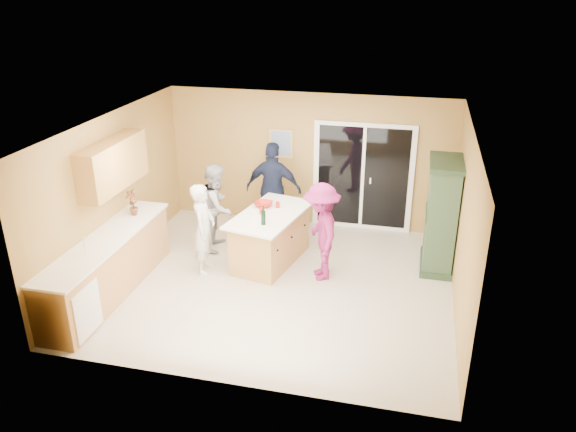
% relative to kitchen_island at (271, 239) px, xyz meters
% --- Properties ---
extents(floor, '(5.50, 5.50, 0.00)m').
position_rel_kitchen_island_xyz_m(floor, '(0.30, -0.70, -0.42)').
color(floor, beige).
rests_on(floor, ground).
extents(ceiling, '(5.50, 5.00, 0.10)m').
position_rel_kitchen_island_xyz_m(ceiling, '(0.30, -0.70, 2.18)').
color(ceiling, white).
rests_on(ceiling, wall_back).
extents(wall_back, '(5.50, 0.10, 2.60)m').
position_rel_kitchen_island_xyz_m(wall_back, '(0.30, 1.80, 0.88)').
color(wall_back, tan).
rests_on(wall_back, ground).
extents(wall_front, '(5.50, 0.10, 2.60)m').
position_rel_kitchen_island_xyz_m(wall_front, '(0.30, -3.20, 0.88)').
color(wall_front, tan).
rests_on(wall_front, ground).
extents(wall_left, '(0.10, 5.00, 2.60)m').
position_rel_kitchen_island_xyz_m(wall_left, '(-2.45, -0.70, 0.88)').
color(wall_left, tan).
rests_on(wall_left, ground).
extents(wall_right, '(0.10, 5.00, 2.60)m').
position_rel_kitchen_island_xyz_m(wall_right, '(3.05, -0.70, 0.88)').
color(wall_right, tan).
rests_on(wall_right, ground).
extents(left_cabinet_run, '(0.65, 3.05, 1.24)m').
position_rel_kitchen_island_xyz_m(left_cabinet_run, '(-2.15, -1.75, 0.04)').
color(left_cabinet_run, '#BE824A').
rests_on(left_cabinet_run, floor).
extents(upper_cabinets, '(0.35, 1.60, 0.75)m').
position_rel_kitchen_island_xyz_m(upper_cabinets, '(-2.28, -0.90, 1.45)').
color(upper_cabinets, '#BE824A').
rests_on(upper_cabinets, wall_left).
extents(sliding_door, '(1.90, 0.07, 2.10)m').
position_rel_kitchen_island_xyz_m(sliding_door, '(1.35, 1.76, 0.63)').
color(sliding_door, white).
rests_on(sliding_door, floor).
extents(framed_picture, '(0.46, 0.04, 0.56)m').
position_rel_kitchen_island_xyz_m(framed_picture, '(-0.25, 1.78, 1.18)').
color(framed_picture, tan).
rests_on(framed_picture, wall_back).
extents(kitchen_island, '(1.27, 1.87, 0.90)m').
position_rel_kitchen_island_xyz_m(kitchen_island, '(0.00, 0.00, 0.00)').
color(kitchen_island, '#BE824A').
rests_on(kitchen_island, floor).
extents(green_hutch, '(0.54, 1.03, 1.89)m').
position_rel_kitchen_island_xyz_m(green_hutch, '(2.79, 0.47, 0.50)').
color(green_hutch, '#243A26').
rests_on(green_hutch, floor).
extents(woman_white, '(0.43, 0.60, 1.54)m').
position_rel_kitchen_island_xyz_m(woman_white, '(-0.97, -0.57, 0.35)').
color(woman_white, silver).
rests_on(woman_white, floor).
extents(woman_grey, '(0.65, 0.81, 1.57)m').
position_rel_kitchen_island_xyz_m(woman_grey, '(-1.07, 0.34, 0.36)').
color(woman_grey, '#ACACAE').
rests_on(woman_grey, floor).
extents(woman_navy, '(1.06, 0.45, 1.80)m').
position_rel_kitchen_island_xyz_m(woman_navy, '(-0.23, 1.12, 0.48)').
color(woman_navy, '#182135').
rests_on(woman_navy, floor).
extents(woman_magenta, '(0.93, 1.19, 1.62)m').
position_rel_kitchen_island_xyz_m(woman_magenta, '(0.93, -0.34, 0.39)').
color(woman_magenta, '#841C5C').
rests_on(woman_magenta, floor).
extents(serving_bowl, '(0.33, 0.33, 0.08)m').
position_rel_kitchen_island_xyz_m(serving_bowl, '(-0.20, 0.28, 0.52)').
color(serving_bowl, '#AF2013').
rests_on(serving_bowl, kitchen_island).
extents(tulip_vase, '(0.26, 0.19, 0.44)m').
position_rel_kitchen_island_xyz_m(tulip_vase, '(-2.15, -0.66, 0.74)').
color(tulip_vase, '#AA1122').
rests_on(tulip_vase, left_cabinet_run).
extents(tumbler_near, '(0.09, 0.09, 0.10)m').
position_rel_kitchen_island_xyz_m(tumbler_near, '(0.06, 0.27, 0.53)').
color(tumbler_near, '#AF2013').
rests_on(tumbler_near, kitchen_island).
extents(tumbler_far, '(0.09, 0.09, 0.10)m').
position_rel_kitchen_island_xyz_m(tumbler_far, '(-0.14, -0.05, 0.53)').
color(tumbler_far, '#AF2013').
rests_on(tumbler_far, kitchen_island).
extents(wine_bottle, '(0.07, 0.07, 0.32)m').
position_rel_kitchen_island_xyz_m(wine_bottle, '(0.01, -0.47, 0.60)').
color(wine_bottle, black).
rests_on(wine_bottle, kitchen_island).
extents(white_plate, '(0.24, 0.24, 0.02)m').
position_rel_kitchen_island_xyz_m(white_plate, '(-0.09, -0.40, 0.49)').
color(white_plate, white).
rests_on(white_plate, kitchen_island).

